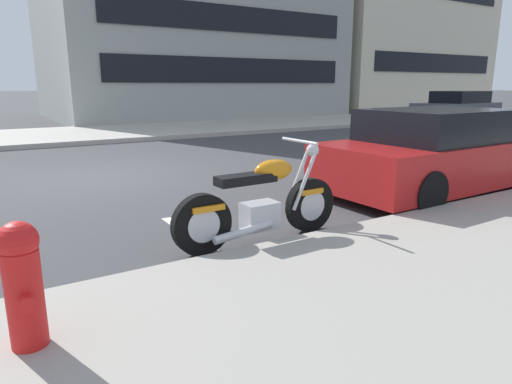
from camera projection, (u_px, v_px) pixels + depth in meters
The scene contains 9 objects.
ground_plane at pixel (106, 177), 8.64m from camera, with size 260.00×260.00×0.00m, color #3D3D3F.
sidewalk_far_curb at pixel (329, 121), 20.90m from camera, with size 120.00×5.00×0.14m, color #ADA89E.
parking_stall_stripe at pixel (201, 242), 5.05m from camera, with size 0.12×2.20×0.01m, color silver.
parked_motorcycle at pixel (262, 205), 4.97m from camera, with size 2.08×0.62×1.12m.
parked_car_mid_block at pixel (442, 153), 7.36m from camera, with size 4.49×1.91×1.35m.
car_opposite_curb at pixel (457, 108), 20.52m from camera, with size 4.53×1.99×1.44m.
fire_hydrant at pixel (23, 282), 2.72m from camera, with size 0.24×0.36×0.81m.
townhouse_near_left at pixel (186, 15), 24.12m from camera, with size 14.19×10.83×10.69m.
townhouse_mid_block at pixel (375, 9), 30.89m from camera, with size 12.51×10.64×13.60m.
Camera 1 is at (-1.98, -8.73, 1.73)m, focal length 31.46 mm.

